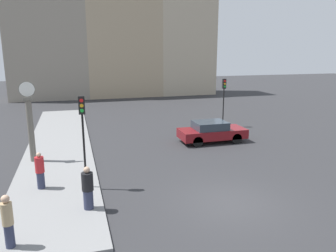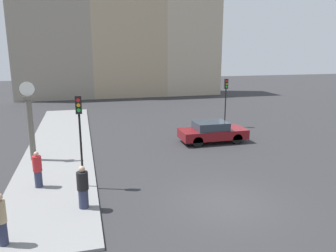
% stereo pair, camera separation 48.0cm
% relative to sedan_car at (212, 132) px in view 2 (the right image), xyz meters
% --- Properties ---
extents(ground_plane, '(120.00, 120.00, 0.00)m').
position_rel_sedan_car_xyz_m(ground_plane, '(-2.87, -8.42, -0.71)').
color(ground_plane, '#2D2D30').
extents(sidewalk_corner, '(3.81, 24.61, 0.11)m').
position_rel_sedan_car_xyz_m(sidewalk_corner, '(-9.68, 1.88, -0.66)').
color(sidewalk_corner, gray).
rests_on(sidewalk_corner, ground_plane).
extents(building_row, '(26.06, 5.00, 14.71)m').
position_rel_sedan_car_xyz_m(building_row, '(-2.43, 24.21, 6.13)').
color(building_row, gray).
rests_on(building_row, ground_plane).
extents(sedan_car, '(4.37, 1.88, 1.39)m').
position_rel_sedan_car_xyz_m(sedan_car, '(0.00, 0.00, 0.00)').
color(sedan_car, maroon).
rests_on(sedan_car, ground_plane).
extents(traffic_light_near, '(0.26, 0.24, 4.01)m').
position_rel_sedan_car_xyz_m(traffic_light_near, '(-8.34, -5.47, 2.25)').
color(traffic_light_near, black).
rests_on(traffic_light_near, sidewalk_corner).
extents(traffic_light_far, '(0.26, 0.24, 3.80)m').
position_rel_sedan_car_xyz_m(traffic_light_far, '(2.64, 3.82, 2.01)').
color(traffic_light_far, black).
rests_on(traffic_light_far, ground_plane).
extents(street_clock, '(0.82, 0.41, 4.29)m').
position_rel_sedan_car_xyz_m(street_clock, '(-10.92, -1.13, 1.50)').
color(street_clock, '#666056').
rests_on(street_clock, sidewalk_corner).
extents(pedestrian_tan_coat, '(0.33, 0.33, 1.70)m').
position_rel_sedan_car_xyz_m(pedestrian_tan_coat, '(-10.76, -9.46, 0.26)').
color(pedestrian_tan_coat, '#2D334C').
rests_on(pedestrian_tan_coat, sidewalk_corner).
extents(pedestrian_red_top, '(0.38, 0.38, 1.62)m').
position_rel_sedan_car_xyz_m(pedestrian_red_top, '(-10.22, -5.08, 0.19)').
color(pedestrian_red_top, '#2D334C').
rests_on(pedestrian_red_top, sidewalk_corner).
extents(pedestrian_black_jacket, '(0.43, 0.43, 1.67)m').
position_rel_sedan_car_xyz_m(pedestrian_black_jacket, '(-8.34, -7.58, 0.21)').
color(pedestrian_black_jacket, '#2D334C').
rests_on(pedestrian_black_jacket, sidewalk_corner).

